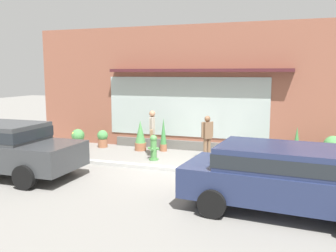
{
  "coord_description": "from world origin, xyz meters",
  "views": [
    {
      "loc": [
        3.56,
        -10.61,
        3.01
      ],
      "look_at": [
        -0.56,
        1.2,
        1.18
      ],
      "focal_mm": 39.14,
      "sensor_mm": 36.0,
      "label": 1
    }
  ],
  "objects_px": {
    "potted_plant_doorstep": "(140,136)",
    "fire_hydrant": "(154,147)",
    "pedestrian_passerby": "(207,135)",
    "potted_plant_low_front": "(78,138)",
    "potted_plant_near_hydrant": "(296,144)",
    "parked_car_navy": "(282,175)",
    "parked_car_dark_gray": "(5,146)",
    "potted_plant_trailing_edge": "(333,149)",
    "potted_plant_window_left": "(163,135)",
    "potted_plant_window_right": "(258,150)",
    "pedestrian_with_handbag": "(152,130)",
    "potted_plant_window_center": "(103,138)"
  },
  "relations": [
    {
      "from": "potted_plant_doorstep",
      "to": "fire_hydrant",
      "type": "bearing_deg",
      "value": -51.08
    },
    {
      "from": "pedestrian_passerby",
      "to": "potted_plant_low_front",
      "type": "xyz_separation_m",
      "value": [
        -5.58,
        0.62,
        -0.53
      ]
    },
    {
      "from": "potted_plant_near_hydrant",
      "to": "parked_car_navy",
      "type": "bearing_deg",
      "value": -93.36
    },
    {
      "from": "parked_car_dark_gray",
      "to": "potted_plant_near_hydrant",
      "type": "height_order",
      "value": "parked_car_dark_gray"
    },
    {
      "from": "potted_plant_doorstep",
      "to": "pedestrian_passerby",
      "type": "bearing_deg",
      "value": -14.05
    },
    {
      "from": "fire_hydrant",
      "to": "potted_plant_doorstep",
      "type": "xyz_separation_m",
      "value": [
        -1.07,
        1.33,
        0.12
      ]
    },
    {
      "from": "parked_car_navy",
      "to": "potted_plant_trailing_edge",
      "type": "height_order",
      "value": "parked_car_navy"
    },
    {
      "from": "pedestrian_passerby",
      "to": "potted_plant_window_left",
      "type": "bearing_deg",
      "value": 109.38
    },
    {
      "from": "fire_hydrant",
      "to": "parked_car_dark_gray",
      "type": "distance_m",
      "value": 4.72
    },
    {
      "from": "potted_plant_trailing_edge",
      "to": "potted_plant_doorstep",
      "type": "bearing_deg",
      "value": 179.96
    },
    {
      "from": "potted_plant_doorstep",
      "to": "potted_plant_near_hydrant",
      "type": "bearing_deg",
      "value": 2.74
    },
    {
      "from": "potted_plant_low_front",
      "to": "potted_plant_window_right",
      "type": "height_order",
      "value": "potted_plant_low_front"
    },
    {
      "from": "parked_car_navy",
      "to": "potted_plant_near_hydrant",
      "type": "distance_m",
      "value": 5.17
    },
    {
      "from": "pedestrian_with_handbag",
      "to": "potted_plant_doorstep",
      "type": "distance_m",
      "value": 1.12
    },
    {
      "from": "potted_plant_low_front",
      "to": "parked_car_navy",
      "type": "bearing_deg",
      "value": -30.27
    },
    {
      "from": "parked_car_navy",
      "to": "potted_plant_near_hydrant",
      "type": "relative_size",
      "value": 3.87
    },
    {
      "from": "potted_plant_low_front",
      "to": "potted_plant_near_hydrant",
      "type": "xyz_separation_m",
      "value": [
        8.51,
        0.36,
        0.2
      ]
    },
    {
      "from": "pedestrian_with_handbag",
      "to": "pedestrian_passerby",
      "type": "xyz_separation_m",
      "value": [
        2.04,
        0.0,
        -0.06
      ]
    },
    {
      "from": "parked_car_dark_gray",
      "to": "potted_plant_doorstep",
      "type": "bearing_deg",
      "value": 62.43
    },
    {
      "from": "pedestrian_with_handbag",
      "to": "potted_plant_low_front",
      "type": "bearing_deg",
      "value": -119.84
    },
    {
      "from": "fire_hydrant",
      "to": "potted_plant_window_left",
      "type": "height_order",
      "value": "potted_plant_window_left"
    },
    {
      "from": "pedestrian_with_handbag",
      "to": "parked_car_dark_gray",
      "type": "bearing_deg",
      "value": -59.14
    },
    {
      "from": "pedestrian_with_handbag",
      "to": "potted_plant_window_center",
      "type": "xyz_separation_m",
      "value": [
        -2.47,
        0.75,
        -0.59
      ]
    },
    {
      "from": "pedestrian_passerby",
      "to": "potted_plant_near_hydrant",
      "type": "xyz_separation_m",
      "value": [
        2.92,
        0.98,
        -0.33
      ]
    },
    {
      "from": "potted_plant_window_center",
      "to": "potted_plant_trailing_edge",
      "type": "bearing_deg",
      "value": -0.33
    },
    {
      "from": "pedestrian_passerby",
      "to": "potted_plant_window_left",
      "type": "xyz_separation_m",
      "value": [
        -1.92,
        0.87,
        -0.28
      ]
    },
    {
      "from": "potted_plant_low_front",
      "to": "potted_plant_trailing_edge",
      "type": "xyz_separation_m",
      "value": [
        9.65,
        0.08,
        0.17
      ]
    },
    {
      "from": "pedestrian_with_handbag",
      "to": "potted_plant_window_left",
      "type": "distance_m",
      "value": 0.94
    },
    {
      "from": "fire_hydrant",
      "to": "potted_plant_doorstep",
      "type": "distance_m",
      "value": 1.71
    },
    {
      "from": "pedestrian_passerby",
      "to": "parked_car_navy",
      "type": "distance_m",
      "value": 4.93
    },
    {
      "from": "potted_plant_near_hydrant",
      "to": "potted_plant_trailing_edge",
      "type": "height_order",
      "value": "potted_plant_near_hydrant"
    },
    {
      "from": "parked_car_navy",
      "to": "potted_plant_window_center",
      "type": "height_order",
      "value": "parked_car_navy"
    },
    {
      "from": "potted_plant_near_hydrant",
      "to": "potted_plant_window_left",
      "type": "xyz_separation_m",
      "value": [
        -4.85,
        -0.11,
        0.05
      ]
    },
    {
      "from": "potted_plant_low_front",
      "to": "potted_plant_window_right",
      "type": "relative_size",
      "value": 1.17
    },
    {
      "from": "potted_plant_low_front",
      "to": "potted_plant_near_hydrant",
      "type": "bearing_deg",
      "value": 2.43
    },
    {
      "from": "pedestrian_with_handbag",
      "to": "parked_car_dark_gray",
      "type": "relative_size",
      "value": 0.37
    },
    {
      "from": "parked_car_dark_gray",
      "to": "potted_plant_near_hydrant",
      "type": "bearing_deg",
      "value": 30.55
    },
    {
      "from": "fire_hydrant",
      "to": "parked_car_dark_gray",
      "type": "height_order",
      "value": "parked_car_dark_gray"
    },
    {
      "from": "pedestrian_with_handbag",
      "to": "potted_plant_trailing_edge",
      "type": "height_order",
      "value": "pedestrian_with_handbag"
    },
    {
      "from": "parked_car_navy",
      "to": "potted_plant_doorstep",
      "type": "bearing_deg",
      "value": 142.55
    },
    {
      "from": "parked_car_dark_gray",
      "to": "potted_plant_low_front",
      "type": "height_order",
      "value": "parked_car_dark_gray"
    },
    {
      "from": "potted_plant_low_front",
      "to": "potted_plant_window_left",
      "type": "bearing_deg",
      "value": 3.87
    },
    {
      "from": "fire_hydrant",
      "to": "parked_car_navy",
      "type": "bearing_deg",
      "value": -39.09
    },
    {
      "from": "potted_plant_window_center",
      "to": "fire_hydrant",
      "type": "bearing_deg",
      "value": -26.41
    },
    {
      "from": "parked_car_navy",
      "to": "potted_plant_low_front",
      "type": "height_order",
      "value": "parked_car_navy"
    },
    {
      "from": "fire_hydrant",
      "to": "potted_plant_window_right",
      "type": "distance_m",
      "value": 3.68
    },
    {
      "from": "pedestrian_with_handbag",
      "to": "potted_plant_window_left",
      "type": "bearing_deg",
      "value": 152.52
    },
    {
      "from": "fire_hydrant",
      "to": "pedestrian_with_handbag",
      "type": "height_order",
      "value": "pedestrian_with_handbag"
    },
    {
      "from": "pedestrian_with_handbag",
      "to": "parked_car_dark_gray",
      "type": "xyz_separation_m",
      "value": [
        -3.13,
        -3.83,
        -0.06
      ]
    },
    {
      "from": "potted_plant_window_right",
      "to": "potted_plant_window_left",
      "type": "height_order",
      "value": "potted_plant_window_left"
    }
  ]
}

